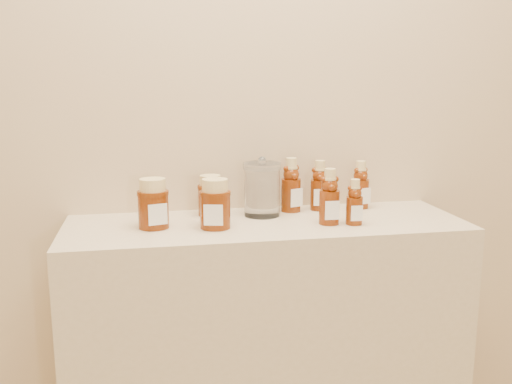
{
  "coord_description": "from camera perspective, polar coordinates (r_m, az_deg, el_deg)",
  "views": [
    {
      "loc": [
        -0.34,
        -0.08,
        1.33
      ],
      "look_at": [
        -0.04,
        1.52,
        1.0
      ],
      "focal_mm": 40.0,
      "sensor_mm": 36.0,
      "label": 1
    }
  ],
  "objects": [
    {
      "name": "bear_bottle_front_right",
      "position": [
        1.7,
        9.83,
        -0.69
      ],
      "size": [
        0.05,
        0.05,
        0.15
      ],
      "primitive_type": null,
      "rotation": [
        0.0,
        0.0,
        -0.05
      ],
      "color": "#551D06",
      "rests_on": "display_table"
    },
    {
      "name": "glass_canister",
      "position": [
        1.78,
        0.61,
        0.49
      ],
      "size": [
        0.15,
        0.15,
        0.18
      ],
      "primitive_type": null,
      "rotation": [
        0.0,
        0.0,
        0.27
      ],
      "color": "white",
      "rests_on": "display_table"
    },
    {
      "name": "bear_bottle_back_left",
      "position": [
        1.84,
        3.53,
        1.08
      ],
      "size": [
        0.09,
        0.09,
        0.2
      ],
      "primitive_type": null,
      "rotation": [
        0.0,
        0.0,
        0.36
      ],
      "color": "#551D06",
      "rests_on": "display_table"
    },
    {
      "name": "wall_back",
      "position": [
        1.86,
        -0.18,
        12.08
      ],
      "size": [
        3.5,
        0.02,
        2.7
      ],
      "primitive_type": "cube",
      "color": "#C9AE88",
      "rests_on": "ground"
    },
    {
      "name": "bear_bottle_front_left",
      "position": [
        1.69,
        7.36,
        -0.08
      ],
      "size": [
        0.07,
        0.07,
        0.19
      ],
      "primitive_type": null,
      "rotation": [
        0.0,
        0.0,
        -0.02
      ],
      "color": "#551D06",
      "rests_on": "display_table"
    },
    {
      "name": "honey_jar_front",
      "position": [
        1.64,
        -4.11,
        -1.17
      ],
      "size": [
        0.11,
        0.11,
        0.14
      ],
      "primitive_type": null,
      "rotation": [
        0.0,
        0.0,
        -0.24
      ],
      "color": "#551D06",
      "rests_on": "display_table"
    },
    {
      "name": "honey_jar_left",
      "position": [
        1.67,
        -10.25,
        -1.13
      ],
      "size": [
        0.11,
        0.11,
        0.14
      ],
      "primitive_type": null,
      "rotation": [
        0.0,
        0.0,
        0.27
      ],
      "color": "#551D06",
      "rests_on": "display_table"
    },
    {
      "name": "bear_bottle_back_right",
      "position": [
        1.92,
        10.4,
        1.04
      ],
      "size": [
        0.08,
        0.08,
        0.18
      ],
      "primitive_type": null,
      "rotation": [
        0.0,
        0.0,
        0.29
      ],
      "color": "#551D06",
      "rests_on": "display_table"
    },
    {
      "name": "honey_jar_back",
      "position": [
        1.8,
        -4.58,
        -0.33
      ],
      "size": [
        0.1,
        0.1,
        0.13
      ],
      "primitive_type": null,
      "rotation": [
        0.0,
        0.0,
        0.34
      ],
      "color": "#551D06",
      "rests_on": "display_table"
    },
    {
      "name": "bear_bottle_back_mid",
      "position": [
        1.87,
        6.39,
        1.0
      ],
      "size": [
        0.07,
        0.07,
        0.18
      ],
      "primitive_type": null,
      "rotation": [
        0.0,
        0.0,
        -0.2
      ],
      "color": "#551D06",
      "rests_on": "display_table"
    },
    {
      "name": "display_table",
      "position": [
        1.88,
        1.0,
        -16.4
      ],
      "size": [
        1.2,
        0.4,
        0.9
      ],
      "primitive_type": "cube",
      "color": "#C5B390",
      "rests_on": "ground"
    }
  ]
}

